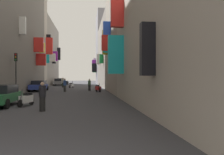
% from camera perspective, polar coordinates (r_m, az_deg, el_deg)
% --- Properties ---
extents(ground_plane, '(140.00, 140.00, 0.00)m').
position_cam_1_polar(ground_plane, '(33.33, -10.20, -3.04)').
color(ground_plane, '#38383D').
extents(building_left_mid_b, '(7.16, 3.15, 21.46)m').
position_cam_1_polar(building_left_mid_b, '(44.58, -19.98, 11.61)').
color(building_left_mid_b, '#B2A899').
rests_on(building_left_mid_b, ground).
extents(building_left_mid_c, '(7.21, 19.07, 13.89)m').
position_cam_1_polar(building_left_mid_c, '(54.82, -17.33, 5.52)').
color(building_left_mid_c, gray).
rests_on(building_left_mid_c, ground).
extents(building_right_mid_a, '(7.30, 11.40, 20.62)m').
position_cam_1_polar(building_right_mid_a, '(28.97, 5.73, 17.07)').
color(building_right_mid_a, '#9E9384').
rests_on(building_right_mid_a, ground).
extents(building_right_mid_b, '(6.71, 19.94, 12.13)m').
position_cam_1_polar(building_right_mid_b, '(43.37, 1.21, 5.76)').
color(building_right_mid_b, gray).
rests_on(building_right_mid_b, ground).
extents(building_right_mid_c, '(7.21, 10.49, 17.73)m').
position_cam_1_polar(building_right_mid_c, '(58.69, -0.89, 7.07)').
color(building_right_mid_c, gray).
rests_on(building_right_mid_c, ground).
extents(parked_car_blue, '(1.93, 4.46, 1.38)m').
position_cam_1_polar(parked_car_blue, '(31.60, -17.69, -1.90)').
color(parked_car_blue, navy).
rests_on(parked_car_blue, ground).
extents(parked_car_grey, '(1.84, 4.43, 1.45)m').
position_cam_1_polar(parked_car_grey, '(50.14, -13.15, -1.05)').
color(parked_car_grey, slate).
rests_on(parked_car_grey, ground).
extents(parked_car_green, '(1.99, 4.23, 1.39)m').
position_cam_1_polar(parked_car_green, '(16.71, -26.05, -3.88)').
color(parked_car_green, '#236638').
rests_on(parked_car_green, ground).
extents(parked_car_red, '(1.90, 4.47, 1.49)m').
position_cam_1_polar(parked_car_red, '(56.26, -12.61, -0.89)').
color(parked_car_red, '#B21E1E').
rests_on(parked_car_red, ground).
extents(scooter_black, '(0.56, 1.90, 1.13)m').
position_cam_1_polar(scooter_black, '(53.67, -11.03, -1.28)').
color(scooter_black, black).
rests_on(scooter_black, ground).
extents(scooter_red, '(0.71, 1.90, 1.13)m').
position_cam_1_polar(scooter_red, '(28.69, -3.49, -2.65)').
color(scooter_red, red).
rests_on(scooter_red, ground).
extents(scooter_silver, '(0.79, 1.88, 1.13)m').
position_cam_1_polar(scooter_silver, '(39.02, -10.06, -1.87)').
color(scooter_silver, '#ADADB2').
rests_on(scooter_silver, ground).
extents(scooter_green, '(0.59, 1.83, 1.13)m').
position_cam_1_polar(scooter_green, '(45.82, -11.96, -1.55)').
color(scooter_green, '#287F3D').
rests_on(scooter_green, ground).
extents(scooter_white, '(0.74, 1.76, 1.13)m').
position_cam_1_polar(scooter_white, '(16.01, -20.53, -5.02)').
color(scooter_white, silver).
rests_on(scooter_white, ground).
extents(pedestrian_crossing, '(0.44, 0.44, 1.71)m').
position_cam_1_polar(pedestrian_crossing, '(40.51, -12.12, -1.24)').
color(pedestrian_crossing, '#282828').
rests_on(pedestrian_crossing, ground).
extents(pedestrian_near_left, '(0.46, 0.46, 1.58)m').
position_cam_1_polar(pedestrian_near_left, '(31.25, -5.64, -1.83)').
color(pedestrian_near_left, black).
rests_on(pedestrian_near_left, ground).
extents(pedestrian_near_right, '(0.49, 0.49, 1.63)m').
position_cam_1_polar(pedestrian_near_right, '(13.34, -16.91, -4.59)').
color(pedestrian_near_right, black).
rests_on(pedestrian_near_right, ground).
extents(pedestrian_mid_street, '(0.40, 0.40, 1.65)m').
position_cam_1_polar(pedestrian_mid_street, '(29.21, -11.64, -1.90)').
color(pedestrian_mid_street, '#313131').
rests_on(pedestrian_mid_street, ground).
extents(traffic_light_near_corner, '(0.26, 0.34, 4.14)m').
position_cam_1_polar(traffic_light_near_corner, '(23.77, -22.76, 2.42)').
color(traffic_light_near_corner, '#2D2D2D').
rests_on(traffic_light_near_corner, ground).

